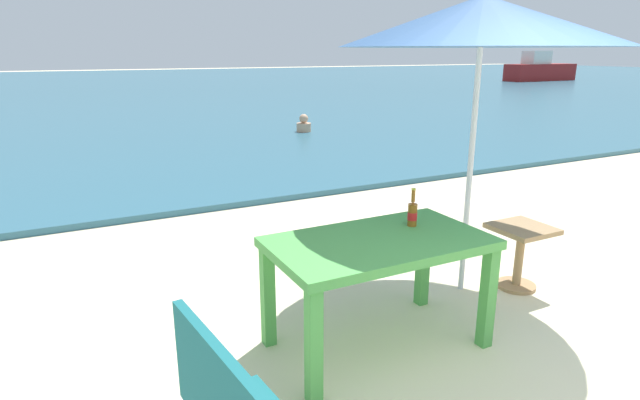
{
  "coord_description": "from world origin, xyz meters",
  "views": [
    {
      "loc": [
        -2.41,
        -1.06,
        1.91
      ],
      "look_at": [
        -0.33,
        3.0,
        0.6
      ],
      "focal_mm": 29.17,
      "sensor_mm": 36.0,
      "label": 1
    }
  ],
  "objects_px": {
    "patio_umbrella": "(482,22)",
    "side_table_wood": "(520,248)",
    "boat_barge": "(540,70)",
    "beer_bottle_amber": "(412,213)",
    "swimmer_person": "(304,125)",
    "picnic_table_green": "(379,255)"
  },
  "relations": [
    {
      "from": "picnic_table_green",
      "to": "beer_bottle_amber",
      "type": "bearing_deg",
      "value": 18.7
    },
    {
      "from": "beer_bottle_amber",
      "to": "boat_barge",
      "type": "relative_size",
      "value": 0.05
    },
    {
      "from": "boat_barge",
      "to": "picnic_table_green",
      "type": "bearing_deg",
      "value": -140.94
    },
    {
      "from": "patio_umbrella",
      "to": "beer_bottle_amber",
      "type": "bearing_deg",
      "value": -159.64
    },
    {
      "from": "beer_bottle_amber",
      "to": "boat_barge",
      "type": "distance_m",
      "value": 33.58
    },
    {
      "from": "picnic_table_green",
      "to": "patio_umbrella",
      "type": "bearing_deg",
      "value": 19.85
    },
    {
      "from": "patio_umbrella",
      "to": "boat_barge",
      "type": "height_order",
      "value": "patio_umbrella"
    },
    {
      "from": "picnic_table_green",
      "to": "swimmer_person",
      "type": "relative_size",
      "value": 3.41
    },
    {
      "from": "beer_bottle_amber",
      "to": "patio_umbrella",
      "type": "xyz_separation_m",
      "value": [
        0.76,
        0.28,
        1.26
      ]
    },
    {
      "from": "side_table_wood",
      "to": "swimmer_person",
      "type": "relative_size",
      "value": 1.32
    },
    {
      "from": "boat_barge",
      "to": "side_table_wood",
      "type": "bearing_deg",
      "value": -139.52
    },
    {
      "from": "swimmer_person",
      "to": "boat_barge",
      "type": "bearing_deg",
      "value": 29.48
    },
    {
      "from": "patio_umbrella",
      "to": "side_table_wood",
      "type": "bearing_deg",
      "value": -23.78
    },
    {
      "from": "picnic_table_green",
      "to": "swimmer_person",
      "type": "xyz_separation_m",
      "value": [
        3.49,
        8.46,
        -0.41
      ]
    },
    {
      "from": "side_table_wood",
      "to": "boat_barge",
      "type": "relative_size",
      "value": 0.11
    },
    {
      "from": "picnic_table_green",
      "to": "beer_bottle_amber",
      "type": "distance_m",
      "value": 0.41
    },
    {
      "from": "picnic_table_green",
      "to": "side_table_wood",
      "type": "relative_size",
      "value": 2.59
    },
    {
      "from": "swimmer_person",
      "to": "beer_bottle_amber",
      "type": "bearing_deg",
      "value": -110.68
    },
    {
      "from": "side_table_wood",
      "to": "beer_bottle_amber",
      "type": "bearing_deg",
      "value": -175.66
    },
    {
      "from": "side_table_wood",
      "to": "boat_barge",
      "type": "xyz_separation_m",
      "value": [
        24.81,
        21.17,
        0.39
      ]
    },
    {
      "from": "patio_umbrella",
      "to": "side_table_wood",
      "type": "distance_m",
      "value": 1.83
    },
    {
      "from": "picnic_table_green",
      "to": "boat_barge",
      "type": "height_order",
      "value": "boat_barge"
    }
  ]
}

